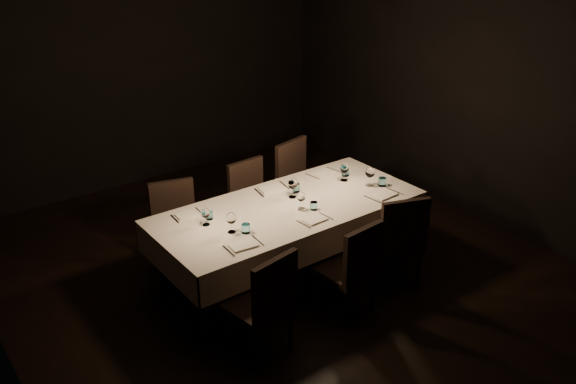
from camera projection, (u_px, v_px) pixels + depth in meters
room at (288, 130)px, 5.30m from camera, size 5.01×6.01×3.01m
dining_table at (288, 213)px, 5.64m from camera, size 2.52×1.12×0.76m
chair_near_left at (265, 301)px, 4.67m from camera, size 0.51×0.51×0.93m
place_setting_near_left at (238, 229)px, 5.05m from camera, size 0.33×0.41×0.18m
chair_near_center at (353, 265)px, 5.16m from camera, size 0.47×0.47×0.90m
place_setting_near_center at (308, 206)px, 5.46m from camera, size 0.30×0.39×0.17m
chair_near_right at (398, 237)px, 5.55m from camera, size 0.58×0.58×0.95m
place_setting_near_right at (377, 181)px, 5.91m from camera, size 0.36×0.41×0.19m
chair_far_left at (176, 222)px, 5.88m from camera, size 0.53×0.53×0.89m
place_setting_far_left at (201, 214)px, 5.31m from camera, size 0.29×0.39×0.16m
chair_far_center at (252, 199)px, 6.35m from camera, size 0.46×0.46×0.90m
place_setting_far_center at (287, 186)px, 5.81m from camera, size 0.37×0.42×0.20m
chair_far_right at (299, 181)px, 6.66m from camera, size 0.57×0.57×0.98m
place_setting_far_right at (338, 171)px, 6.17m from camera, size 0.35×0.41×0.19m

